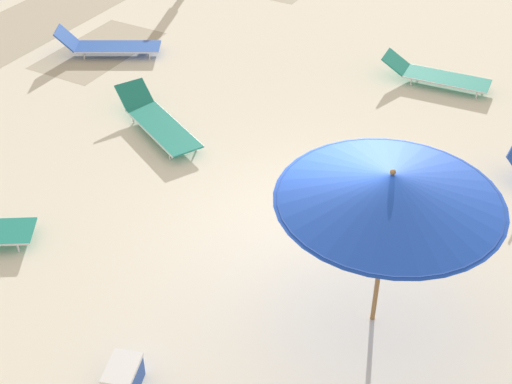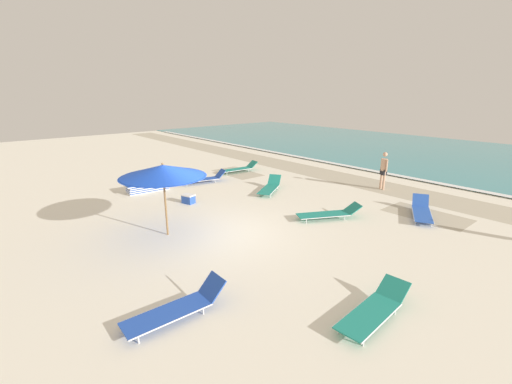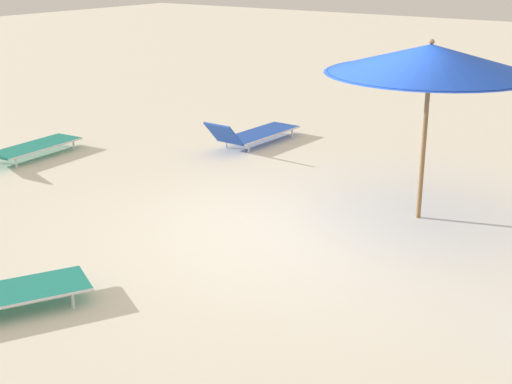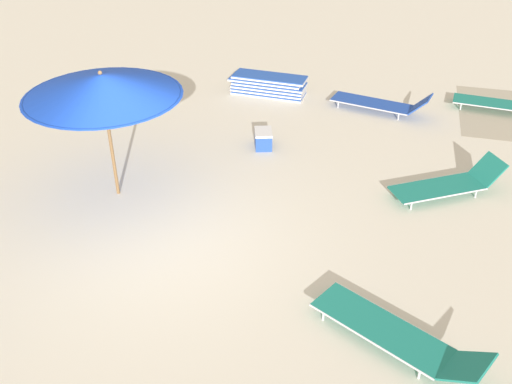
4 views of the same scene
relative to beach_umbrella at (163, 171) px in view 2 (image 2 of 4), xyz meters
name	(u,v)px [view 2 (image 2 of 4)]	position (x,y,z in m)	size (l,w,h in m)	color
ground_plane	(218,236)	(1.00, 1.25, -2.18)	(60.00, 60.00, 0.16)	silver
ocean_water	(464,157)	(1.00, 22.12, -2.07)	(60.00, 18.36, 0.07)	teal
beach_umbrella	(163,171)	(0.00, 0.00, 0.00)	(2.65, 2.65, 2.35)	olive
lounger_stack	(148,186)	(-5.19, 1.59, -1.85)	(0.73, 1.97, 0.49)	blue
sun_lounger_under_umbrella	(239,168)	(-5.58, 7.21, -1.89)	(0.83, 2.33, 0.52)	#1E8475
sun_lounger_beside_umbrella	(374,309)	(6.61, 1.25, -1.89)	(0.75, 2.18, 0.47)	#1E8475
sun_lounger_near_water_left	(204,179)	(-4.85, 4.39, -1.89)	(1.08, 2.35, 0.58)	blue
sun_lounger_near_water_right	(329,213)	(2.46, 5.11, -1.89)	(1.62, 2.33, 0.50)	#1E8475
sun_lounger_mid_beach_solo	(270,187)	(-1.49, 5.84, -1.88)	(1.60, 2.08, 0.60)	#1E8475
sun_lounger_mid_beach_pair_a	(422,211)	(4.54, 7.87, -1.88)	(1.58, 2.20, 0.59)	blue
sun_lounger_mid_beach_pair_b	(177,308)	(4.00, -1.77, -1.88)	(0.68, 2.15, 0.58)	blue
beachgoer_shoreline_child	(384,168)	(1.62, 10.15, -1.10)	(0.42, 0.28, 1.76)	tan
cooler_box	(188,199)	(-2.43, 2.14, -1.91)	(0.58, 0.49, 0.37)	blue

